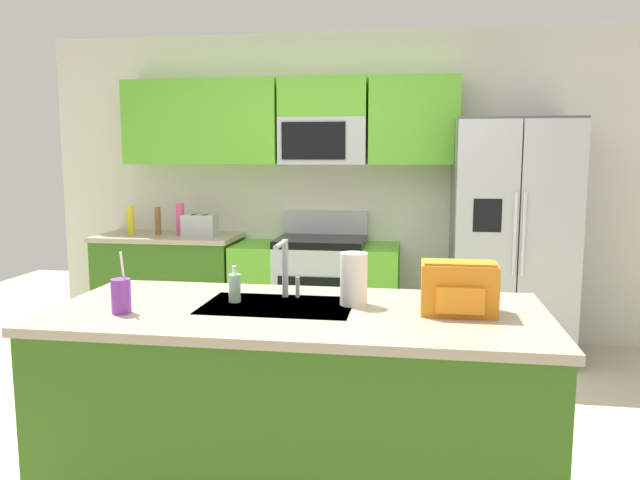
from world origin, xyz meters
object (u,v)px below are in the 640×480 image
at_px(pepper_mill, 158,221).
at_px(paper_towel_roll, 354,279).
at_px(sink_faucet, 285,264).
at_px(backpack, 459,287).
at_px(bottle_yellow, 130,220).
at_px(soap_dispenser, 235,287).
at_px(drink_cup_purple, 121,296).
at_px(toaster, 200,225).
at_px(range_oven, 317,292).
at_px(bottle_pink, 180,219).
at_px(refrigerator, 511,240).

xyz_separation_m(pepper_mill, paper_towel_roll, (1.91, -2.23, 0.00)).
distance_m(sink_faucet, backpack, 0.82).
bearing_deg(paper_towel_roll, sink_faucet, 167.12).
bearing_deg(bottle_yellow, soap_dispenser, -54.46).
height_order(bottle_yellow, drink_cup_purple, drink_cup_purple).
bearing_deg(toaster, bottle_yellow, -179.89).
bearing_deg(range_oven, bottle_pink, 179.89).
bearing_deg(paper_towel_roll, bottle_pink, 127.34).
distance_m(range_oven, drink_cup_purple, 2.64).
height_order(pepper_mill, bottle_pink, bottle_pink).
bearing_deg(drink_cup_purple, bottle_yellow, 114.93).
distance_m(bottle_yellow, paper_towel_roll, 3.05).
xyz_separation_m(bottle_pink, bottle_yellow, (-0.43, -0.06, -0.01)).
bearing_deg(bottle_yellow, bottle_pink, 7.50).
bearing_deg(soap_dispenser, pepper_mill, 120.90).
height_order(refrigerator, bottle_yellow, refrigerator).
height_order(refrigerator, soap_dispenser, refrigerator).
height_order(toaster, drink_cup_purple, drink_cup_purple).
distance_m(range_oven, paper_towel_roll, 2.37).
xyz_separation_m(pepper_mill, backpack, (2.37, -2.32, -0.00)).
xyz_separation_m(sink_faucet, backpack, (0.80, -0.16, -0.05)).
xyz_separation_m(drink_cup_purple, backpack, (1.44, 0.22, 0.04)).
xyz_separation_m(soap_dispenser, paper_towel_roll, (0.55, 0.03, 0.05)).
xyz_separation_m(refrigerator, bottle_pink, (-2.72, 0.07, 0.11)).
height_order(drink_cup_purple, soap_dispenser, drink_cup_purple).
relative_size(drink_cup_purple, paper_towel_roll, 1.13).
distance_m(range_oven, refrigerator, 1.61).
xyz_separation_m(bottle_yellow, sink_faucet, (1.80, -2.11, 0.05)).
bearing_deg(refrigerator, sink_faucet, -122.72).
height_order(pepper_mill, bottle_yellow, bottle_yellow).
bearing_deg(toaster, bottle_pink, 163.95).
bearing_deg(pepper_mill, toaster, -7.30).
xyz_separation_m(refrigerator, sink_faucet, (-1.34, -2.09, 0.14)).
relative_size(soap_dispenser, paper_towel_roll, 0.71).
bearing_deg(soap_dispenser, toaster, 113.55).
bearing_deg(bottle_pink, drink_cup_purple, -73.97).
relative_size(range_oven, sink_faucet, 4.82).
bearing_deg(toaster, range_oven, 3.05).
bearing_deg(soap_dispenser, sink_faucet, 26.08).
bearing_deg(refrigerator, toaster, 179.56).
xyz_separation_m(drink_cup_purple, paper_towel_roll, (0.98, 0.30, 0.04)).
xyz_separation_m(refrigerator, soap_dispenser, (-1.56, -2.20, 0.04)).
xyz_separation_m(paper_towel_roll, backpack, (0.46, -0.09, -0.00)).
bearing_deg(soap_dispenser, range_oven, 89.47).
height_order(pepper_mill, backpack, pepper_mill).
bearing_deg(backpack, refrigerator, 76.40).
distance_m(pepper_mill, sink_faucet, 2.67).
height_order(refrigerator, pepper_mill, refrigerator).
relative_size(sink_faucet, soap_dispenser, 1.66).
bearing_deg(drink_cup_purple, range_oven, 80.04).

